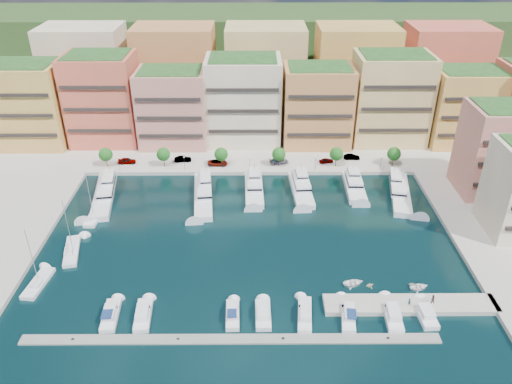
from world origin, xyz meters
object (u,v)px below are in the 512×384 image
at_px(yacht_4, 301,188).
at_px(cruiser_8, 392,314).
at_px(lamppost_0, 119,161).
at_px(car_0, 127,161).
at_px(tree_4, 336,154).
at_px(yacht_3, 254,187).
at_px(tree_2, 221,154).
at_px(person_1, 432,299).
at_px(yacht_5, 354,185).
at_px(tender_3, 412,284).
at_px(cruiser_4, 233,315).
at_px(car_3, 279,161).
at_px(tender_0, 353,283).
at_px(cruiser_9, 425,314).
at_px(tree_1, 163,154).
at_px(car_2, 218,163).
at_px(sailboat_0, 38,284).
at_px(lamppost_1, 184,161).
at_px(lamppost_4, 381,161).
at_px(sailboat_2, 93,218).
at_px(lamppost_3, 316,161).
at_px(sailboat_1, 72,252).
at_px(lamppost_2, 250,161).
at_px(yacht_2, 203,192).
at_px(cruiser_7, 348,315).
at_px(tree_3, 279,154).
at_px(car_4, 326,161).
at_px(cruiser_6, 305,315).
at_px(cruiser_5, 263,315).
at_px(car_1, 183,159).
at_px(tree_5, 394,154).
at_px(person_0, 409,302).
at_px(cruiser_2, 143,315).
at_px(cruiser_1, 111,315).
at_px(yacht_0, 105,192).
at_px(yacht_6, 400,190).
at_px(tree_0, 106,155).
at_px(tender_2, 419,287).
at_px(car_5, 352,157).

distance_m(yacht_4, cruiser_8, 47.29).
distance_m(lamppost_0, car_0, 4.83).
relative_size(tree_4, yacht_3, 0.33).
bearing_deg(lamppost_0, tree_2, 4.70).
bearing_deg(person_1, lamppost_0, -34.84).
distance_m(yacht_5, tender_3, 38.68).
xyz_separation_m(cruiser_4, car_3, (11.02, 59.91, 1.22)).
bearing_deg(tender_0, cruiser_9, -141.64).
bearing_deg(tree_1, car_2, 2.76).
bearing_deg(cruiser_4, sailboat_0, 166.85).
bearing_deg(tree_4, tender_0, -94.00).
distance_m(lamppost_1, cruiser_8, 71.15).
distance_m(lamppost_4, cruiser_4, 68.06).
relative_size(sailboat_2, tender_0, 3.23).
bearing_deg(car_3, cruiser_8, -178.11).
relative_size(lamppost_3, sailboat_1, 0.32).
bearing_deg(car_2, yacht_4, -118.00).
distance_m(lamppost_2, tender_3, 57.33).
height_order(tree_4, yacht_4, tree_4).
distance_m(yacht_2, cruiser_7, 52.58).
height_order(tree_3, yacht_2, tree_3).
height_order(tree_2, lamppost_1, tree_2).
bearing_deg(car_4, cruiser_8, 172.11).
distance_m(cruiser_4, cruiser_6, 13.04).
height_order(tree_1, cruiser_5, tree_1).
relative_size(cruiser_9, car_1, 1.56).
height_order(tree_3, lamppost_1, tree_3).
xyz_separation_m(tree_5, person_0, (-10.54, -56.18, -2.94)).
xyz_separation_m(tree_3, lamppost_1, (-26.00, -2.30, -0.92)).
bearing_deg(cruiser_7, cruiser_2, 179.95).
xyz_separation_m(cruiser_1, cruiser_7, (42.89, -0.01, -0.00)).
bearing_deg(person_0, yacht_3, -7.45).
distance_m(lamppost_3, car_4, 6.12).
distance_m(car_3, car_4, 13.47).
height_order(lamppost_4, cruiser_4, lamppost_4).
xyz_separation_m(yacht_0, person_0, (66.43, -41.37, 0.59)).
xyz_separation_m(yacht_3, cruiser_4, (-3.93, -45.82, -0.64)).
xyz_separation_m(cruiser_2, tender_0, (39.52, 8.82, -0.12)).
xyz_separation_m(lamppost_4, person_0, (-6.54, -53.88, -2.03)).
xyz_separation_m(lamppost_3, cruiser_6, (-7.79, -55.80, -3.28)).
distance_m(lamppost_3, yacht_6, 23.81).
relative_size(tree_0, lamppost_1, 1.35).
xyz_separation_m(cruiser_9, person_0, (-2.55, 1.90, 1.25)).
xyz_separation_m(tree_3, lamppost_3, (10.00, -2.30, -0.92)).
distance_m(lamppost_2, tender_2, 58.58).
distance_m(lamppost_0, car_5, 65.65).
bearing_deg(yacht_3, lamppost_2, 96.31).
relative_size(yacht_3, car_0, 3.48).
relative_size(tree_4, car_2, 1.02).
distance_m(tree_5, car_1, 59.39).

